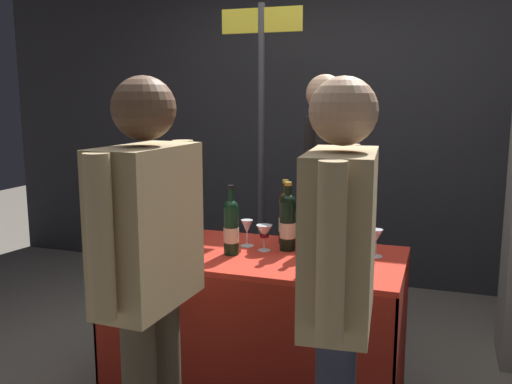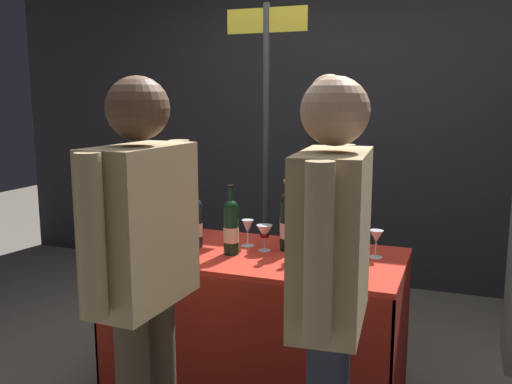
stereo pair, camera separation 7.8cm
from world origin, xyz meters
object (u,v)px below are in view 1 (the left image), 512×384
taster_foreground_right (149,261)px  booth_signpost (261,130)px  tasting_table (256,299)px  wine_glass_mid (247,228)px  display_bottle_0 (191,207)px  featured_wine_bottle (285,216)px  vendor_presenter (323,185)px  wine_glass_near_taster (376,237)px  wine_glass_near_vendor (264,233)px

taster_foreground_right → booth_signpost: bearing=8.8°
tasting_table → wine_glass_mid: (-0.08, 0.10, 0.33)m
display_bottle_0 → featured_wine_bottle: bearing=-2.6°
tasting_table → vendor_presenter: size_ratio=0.86×
wine_glass_mid → wine_glass_near_taster: (0.64, 0.02, 0.00)m
booth_signpost → tasting_table: bearing=-72.9°
vendor_presenter → wine_glass_near_vendor: bearing=-20.0°
wine_glass_mid → wine_glass_near_vendor: bearing=-24.8°
display_bottle_0 → wine_glass_mid: size_ratio=2.54×
wine_glass_mid → booth_signpost: 1.07m
wine_glass_near_vendor → vendor_presenter: bearing=79.4°
tasting_table → wine_glass_near_taster: size_ratio=10.69×
vendor_presenter → booth_signpost: 0.64m
tasting_table → booth_signpost: (-0.32, 1.04, 0.77)m
tasting_table → display_bottle_0: bearing=152.2°
wine_glass_mid → taster_foreground_right: taster_foreground_right is taller
display_bottle_0 → taster_foreground_right: taster_foreground_right is taller
wine_glass_mid → taster_foreground_right: bearing=-91.7°
wine_glass_near_taster → wine_glass_mid: bearing=-178.0°
display_bottle_0 → taster_foreground_right: (0.36, -1.08, 0.04)m
wine_glass_mid → display_bottle_0: bearing=158.6°
display_bottle_0 → booth_signpost: size_ratio=0.16×
wine_glass_near_taster → booth_signpost: 1.35m
wine_glass_mid → vendor_presenter: bearing=70.1°
featured_wine_bottle → vendor_presenter: (0.08, 0.55, 0.08)m
tasting_table → wine_glass_near_vendor: 0.33m
display_bottle_0 → booth_signpost: bearing=79.6°
featured_wine_bottle → wine_glass_near_vendor: (-0.06, -0.18, -0.05)m
taster_foreground_right → wine_glass_near_taster: bearing=-32.8°
display_bottle_0 → wine_glass_mid: display_bottle_0 is taller
display_bottle_0 → wine_glass_near_vendor: 0.54m
wine_glass_near_vendor → booth_signpost: bearing=109.2°
tasting_table → wine_glass_near_taster: (0.56, 0.12, 0.34)m
tasting_table → wine_glass_near_vendor: size_ratio=10.96×
tasting_table → taster_foreground_right: 0.94m
wine_glass_near_taster → display_bottle_0: bearing=172.9°
display_bottle_0 → booth_signpost: booth_signpost is taller
booth_signpost → taster_foreground_right: bearing=-83.6°
wine_glass_near_taster → taster_foreground_right: 1.17m
wine_glass_near_taster → taster_foreground_right: (-0.67, -0.95, 0.09)m
wine_glass_near_vendor → wine_glass_mid: 0.12m
featured_wine_bottle → display_bottle_0: display_bottle_0 is taller
vendor_presenter → featured_wine_bottle: bearing=-17.6°
wine_glass_near_vendor → vendor_presenter: vendor_presenter is taller
wine_glass_near_vendor → wine_glass_mid: wine_glass_mid is taller
featured_wine_bottle → wine_glass_mid: size_ratio=2.43×
wine_glass_near_taster → booth_signpost: booth_signpost is taller
wine_glass_near_vendor → wine_glass_mid: (-0.11, 0.05, 0.00)m
wine_glass_near_taster → tasting_table: bearing=-168.1°
vendor_presenter → wine_glass_near_taster: bearing=21.8°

